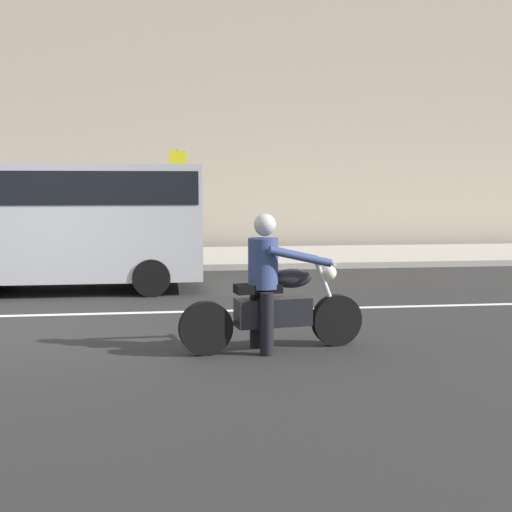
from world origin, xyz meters
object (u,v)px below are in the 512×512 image
motorcycle_with_rider_denim_blue (272,295)px  parked_van_silver (70,218)px  street_sign_post (178,191)px  pedestrian_bystander (117,215)px

motorcycle_with_rider_denim_blue → parked_van_silver: 5.72m
motorcycle_with_rider_denim_blue → parked_van_silver: (-2.87, 4.91, 0.66)m
motorcycle_with_rider_denim_blue → street_sign_post: size_ratio=0.82×
street_sign_post → pedestrian_bystander: size_ratio=1.54×
motorcycle_with_rider_denim_blue → pedestrian_bystander: (-2.40, 9.71, 0.50)m
parked_van_silver → pedestrian_bystander: size_ratio=2.70×
motorcycle_with_rider_denim_blue → pedestrian_bystander: bearing=103.9°
parked_van_silver → pedestrian_bystander: (0.47, 4.81, -0.16)m
parked_van_silver → street_sign_post: 5.28m
motorcycle_with_rider_denim_blue → street_sign_post: (-0.87, 9.78, 1.09)m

